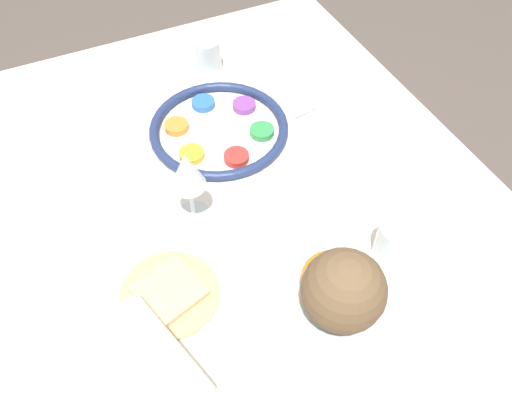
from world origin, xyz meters
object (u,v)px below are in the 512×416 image
Objects in this scene: cup_mid at (394,241)px; bread_plate at (170,293)px; cup_near at (207,55)px; coconut at (344,290)px; wine_glass at (187,173)px; orange_fruit at (329,279)px; fruit_stand at (312,310)px; seder_plate at (219,130)px; napkin_roll at (163,350)px.

bread_plate is at bearing -103.05° from cup_mid.
coconut is at bearing -7.50° from cup_near.
orange_fruit reaches higher than wine_glass.
orange_fruit is (-0.00, 0.02, 0.07)m from fruit_stand.
cup_near is at bearing 163.93° from seder_plate.
cup_near and cup_mid have the same top height.
coconut is (0.33, 0.09, 0.07)m from wine_glass.
wine_glass is 0.20m from bread_plate.
wine_glass is 0.35m from coconut.
seder_plate is at bearing 176.32° from coconut.
seder_plate is at bearing 144.51° from wine_glass.
napkin_roll is (-0.07, -0.23, -0.14)m from orange_fruit.
seder_plate is 3.66× the size of cup_mid.
seder_plate is 1.77× the size of bread_plate.
cup_mid is at bearing 50.79° from wine_glass.
bread_plate is 0.38m from cup_mid.
bread_plate is 2.06× the size of cup_mid.
cup_mid is (0.62, 0.09, 0.00)m from cup_near.
coconut is 1.36× the size of cup_mid.
orange_fruit reaches higher than fruit_stand.
cup_near is 1.00× the size of cup_mid.
coconut is 1.36× the size of cup_near.
wine_glass is at bearing 146.04° from bread_plate.
cup_near is at bearing -171.65° from cup_mid.
fruit_stand is (0.30, 0.07, -0.01)m from wine_glass.
seder_plate is 0.50m from orange_fruit.
cup_near is at bearing 172.08° from orange_fruit.
bread_plate is (-0.16, -0.16, -0.09)m from fruit_stand.
coconut is 0.32m from bread_plate.
coconut is (0.03, 0.00, 0.02)m from orange_fruit.
wine_glass is at bearing -163.30° from orange_fruit.
coconut reaches higher than cup_near.
napkin_roll is (0.10, -0.04, 0.02)m from bread_plate.
orange_fruit is at bearing 73.82° from napkin_roll.
fruit_stand is 1.81× the size of coconut.
seder_plate is 2.70× the size of coconut.
fruit_stand is at bearing -9.53° from cup_near.
orange_fruit is 0.70× the size of coconut.
fruit_stand is at bearing -6.45° from seder_plate.
seder_plate is 1.84× the size of wine_glass.
fruit_stand is at bearing 72.11° from napkin_roll.
seder_plate is 0.49m from fruit_stand.
napkin_roll reaches higher than seder_plate.
coconut is at bearing 44.43° from bread_plate.
wine_glass is 0.96× the size of bread_plate.
fruit_stand is at bearing 13.10° from wine_glass.
cup_mid is (-0.08, 0.19, -0.13)m from orange_fruit.
orange_fruit reaches higher than napkin_roll.
cup_mid is at bearing 8.35° from cup_near.
fruit_stand is at bearing -142.22° from coconut.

